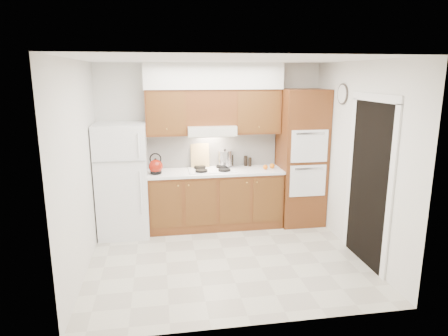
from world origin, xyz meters
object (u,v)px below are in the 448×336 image
kettle (156,166)px  stock_pot (225,158)px  fridge (123,180)px  oven_cabinet (301,158)px

kettle → stock_pot: size_ratio=0.89×
fridge → oven_cabinet: 2.86m
oven_cabinet → kettle: size_ratio=10.22×
fridge → kettle: fridge is taller
fridge → stock_pot: size_ratio=7.15×
fridge → kettle: 0.54m
fridge → stock_pot: fridge is taller
stock_pot → kettle: bearing=-166.2°
fridge → kettle: bearing=-3.3°
oven_cabinet → kettle: (-2.34, -0.06, -0.04)m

